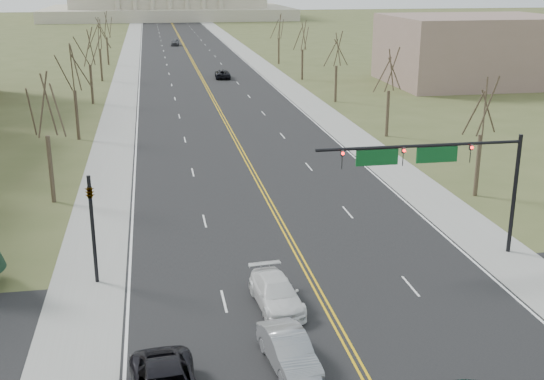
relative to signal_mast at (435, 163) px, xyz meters
name	(u,v)px	position (x,y,z in m)	size (l,w,h in m)	color
road	(193,62)	(-7.45, 96.50, -5.76)	(20.00, 380.00, 0.01)	black
cross_road	(340,331)	(-7.45, -7.50, -5.76)	(120.00, 14.00, 0.01)	black
sidewalk_left	(128,63)	(-19.45, 96.50, -5.75)	(4.00, 380.00, 0.03)	gray
sidewalk_right	(255,60)	(4.55, 96.50, -5.75)	(4.00, 380.00, 0.03)	gray
center_line	(193,62)	(-7.45, 96.50, -5.75)	(0.42, 380.00, 0.01)	gold
edge_line_left	(140,63)	(-17.25, 96.50, -5.75)	(0.15, 380.00, 0.01)	silver
edge_line_right	(244,61)	(2.35, 96.50, -5.75)	(0.15, 380.00, 0.01)	silver
signal_mast	(435,163)	(0.00, 0.00, 0.00)	(12.12, 0.44, 7.20)	black
signal_left	(92,217)	(-18.95, 0.00, -2.05)	(0.32, 0.36, 6.00)	black
tree_r_0	(483,109)	(8.05, 10.50, 0.79)	(3.74, 3.74, 8.50)	#34271E
tree_l_0	(45,108)	(-22.95, 14.50, 1.18)	(3.96, 3.96, 9.00)	#34271E
tree_r_1	(390,72)	(8.05, 30.50, 0.79)	(3.74, 3.74, 8.50)	#34271E
tree_l_1	(73,70)	(-22.95, 34.50, 1.18)	(3.96, 3.96, 9.00)	#34271E
tree_r_2	(337,51)	(8.05, 50.50, 0.79)	(3.74, 3.74, 8.50)	#34271E
tree_l_2	(89,49)	(-22.95, 54.50, 1.18)	(3.96, 3.96, 9.00)	#34271E
tree_r_3	(303,37)	(8.05, 70.50, 0.79)	(3.74, 3.74, 8.50)	#34271E
tree_l_3	(99,35)	(-22.95, 74.50, 1.18)	(3.96, 3.96, 9.00)	#34271E
tree_r_4	(279,28)	(8.05, 90.50, 0.79)	(3.74, 3.74, 8.50)	#34271E
tree_l_4	(106,26)	(-22.95, 94.50, 1.18)	(3.96, 3.96, 9.00)	#34271E
bldg_right_mass	(473,50)	(32.55, 62.50, -0.76)	(25.00, 20.00, 10.00)	#7E6559
car_sb_inner_lead	(289,351)	(-10.40, -9.99, -5.00)	(1.59, 4.57, 1.51)	gray
car_sb_inner_second	(276,293)	(-9.92, -4.49, -5.03)	(2.02, 4.97, 1.44)	white
car_far_nb	(223,74)	(-4.16, 74.03, -5.06)	(2.29, 4.98, 1.38)	black
car_far_sb	(175,42)	(-9.45, 127.96, -4.99)	(1.79, 4.45, 1.51)	#4D4F55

